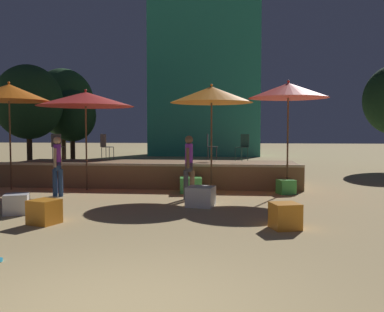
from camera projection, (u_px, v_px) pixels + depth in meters
name	position (u px, v px, depth m)	size (l,w,h in m)	color
wooden_deck	(154.00, 173.00, 14.69)	(9.69, 3.01, 0.80)	olive
patio_umbrella_0	(86.00, 99.00, 12.92)	(2.92, 2.92, 3.07)	brown
patio_umbrella_1	(288.00, 91.00, 12.27)	(2.29, 2.29, 3.27)	brown
patio_umbrella_2	(212.00, 95.00, 12.45)	(2.42, 2.42, 3.18)	brown
patio_umbrella_3	(9.00, 93.00, 12.99)	(2.47, 2.47, 3.31)	brown
cube_seat_0	(201.00, 196.00, 10.23)	(0.71, 0.71, 0.47)	white
cube_seat_1	(191.00, 185.00, 12.50)	(0.71, 0.71, 0.45)	#4CC651
cube_seat_2	(44.00, 212.00, 8.29)	(0.62, 0.62, 0.47)	orange
cube_seat_3	(17.00, 204.00, 9.29)	(0.63, 0.63, 0.44)	white
cube_seat_4	(285.00, 216.00, 7.86)	(0.61, 0.61, 0.48)	orange
cube_seat_5	(286.00, 187.00, 12.25)	(0.57, 0.57, 0.41)	#4CC651
person_0	(58.00, 165.00, 11.74)	(0.29, 0.48, 1.65)	#2D4C7F
person_1	(189.00, 165.00, 11.23)	(0.29, 0.48, 1.68)	#3F3F47
bistro_chair_0	(105.00, 144.00, 14.78)	(0.48, 0.48, 0.90)	#47474C
bistro_chair_1	(243.00, 145.00, 14.52)	(0.48, 0.48, 0.90)	#1E4C47
bistro_chair_2	(57.00, 144.00, 14.90)	(0.40, 0.40, 0.90)	#47474C
bistro_chair_3	(210.00, 144.00, 15.12)	(0.40, 0.40, 0.90)	#2D3338
background_tree_0	(29.00, 102.00, 22.42)	(3.55, 3.55, 5.28)	#3D2B1C
background_tree_1	(63.00, 102.00, 26.57)	(3.77, 3.77, 5.68)	#3D2B1C
background_tree_2	(72.00, 116.00, 25.30)	(2.79, 2.79, 4.25)	#3D2B1C
distant_building	(206.00, 50.00, 31.91)	(7.99, 4.53, 15.68)	teal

